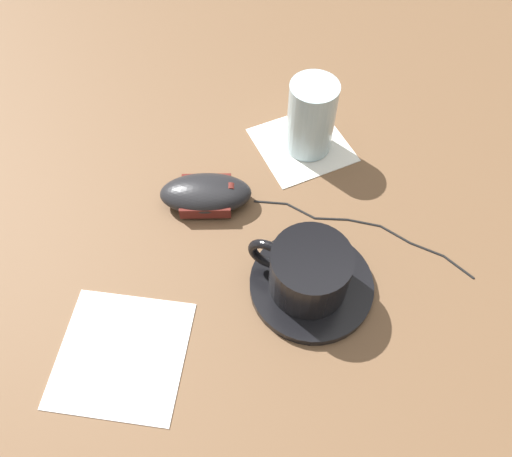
% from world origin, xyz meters
% --- Properties ---
extents(ground_plane, '(3.00, 3.00, 0.00)m').
position_xyz_m(ground_plane, '(0.00, 0.00, 0.00)').
color(ground_plane, brown).
extents(saucer, '(0.14, 0.14, 0.01)m').
position_xyz_m(saucer, '(-0.11, -0.06, 0.01)').
color(saucer, black).
rests_on(saucer, ground).
extents(coffee_cup, '(0.09, 0.11, 0.06)m').
position_xyz_m(coffee_cup, '(-0.11, -0.06, 0.04)').
color(coffee_cup, black).
rests_on(coffee_cup, saucer).
extents(computer_mouse, '(0.07, 0.12, 0.04)m').
position_xyz_m(computer_mouse, '(0.02, 0.04, 0.02)').
color(computer_mouse, black).
rests_on(computer_mouse, ground).
extents(mouse_cable, '(0.14, 0.24, 0.00)m').
position_xyz_m(mouse_cable, '(-0.04, -0.14, 0.00)').
color(mouse_cable, black).
rests_on(mouse_cable, ground).
extents(napkin_under_glass, '(0.15, 0.15, 0.00)m').
position_xyz_m(napkin_under_glass, '(0.10, -0.09, 0.00)').
color(napkin_under_glass, silver).
rests_on(napkin_under_glass, ground).
extents(drinking_glass, '(0.06, 0.06, 0.10)m').
position_xyz_m(drinking_glass, '(0.10, -0.10, 0.05)').
color(drinking_glass, silver).
rests_on(drinking_glass, napkin_under_glass).
extents(napkin_spare, '(0.16, 0.16, 0.00)m').
position_xyz_m(napkin_spare, '(-0.17, 0.15, 0.00)').
color(napkin_spare, white).
rests_on(napkin_spare, ground).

